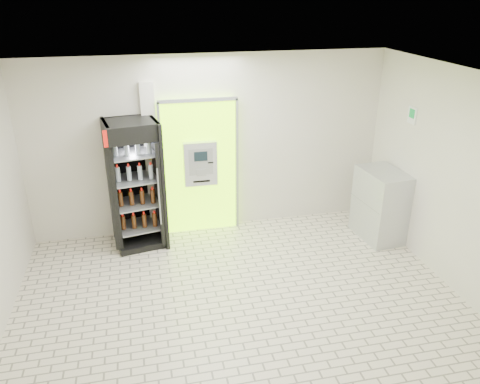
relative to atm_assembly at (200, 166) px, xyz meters
name	(u,v)px	position (x,y,z in m)	size (l,w,h in m)	color
ground	(243,310)	(0.20, -2.41, -1.17)	(6.00, 6.00, 0.00)	beige
room_shell	(244,182)	(0.20, -2.41, 0.67)	(6.00, 6.00, 6.00)	silver
atm_assembly	(200,166)	(0.00, 0.00, 0.00)	(1.30, 0.24, 2.33)	#8CE806
pillar	(152,162)	(-0.78, 0.04, 0.13)	(0.22, 0.11, 2.60)	silver
beverage_cooler	(136,187)	(-1.07, -0.26, -0.17)	(0.90, 0.85, 2.09)	black
steel_cabinet	(381,205)	(2.89, -0.95, -0.58)	(0.68, 0.95, 1.19)	#B6BABF
exit_sign	(412,115)	(3.19, -1.01, 0.95)	(0.02, 0.22, 0.26)	white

